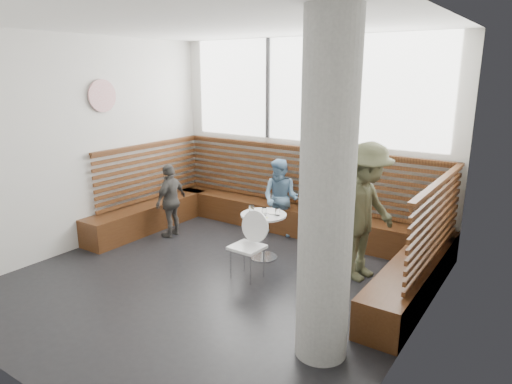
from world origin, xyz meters
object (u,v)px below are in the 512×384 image
Objects in this scene: concrete_column at (327,195)px; adult_man at (365,212)px; cafe_table at (264,227)px; child_back at (281,198)px; child_left at (171,200)px; cafe_chair at (250,240)px.

concrete_column is 1.76× the size of adult_man.
child_back is (-0.28, 0.94, 0.16)m from cafe_table.
adult_man is at bearing 87.75° from child_left.
concrete_column is 4.71× the size of cafe_table.
cafe_chair is 0.68× the size of child_back.
cafe_table is 1.51m from adult_man.
adult_man is (1.24, 0.81, 0.39)m from cafe_chair.
child_left is at bearing -178.11° from cafe_table.
cafe_table is 0.37× the size of adult_man.
cafe_table is 1.00m from child_back.
concrete_column is 3.61× the size of cafe_chair.
cafe_table is 0.56× the size of child_left.
child_left is at bearing 155.88° from concrete_column.
child_left is (-1.98, 0.55, 0.09)m from cafe_chair.
adult_man is (1.43, 0.19, 0.42)m from cafe_table.
child_back is at bearing 128.16° from concrete_column.
adult_man reaches higher than child_left.
child_back is at bearing 109.26° from cafe_chair.
child_back is at bearing 106.80° from cafe_table.
child_back is 1.81m from child_left.
child_back is at bearing 116.97° from child_left.
cafe_chair is 1.63m from child_back.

